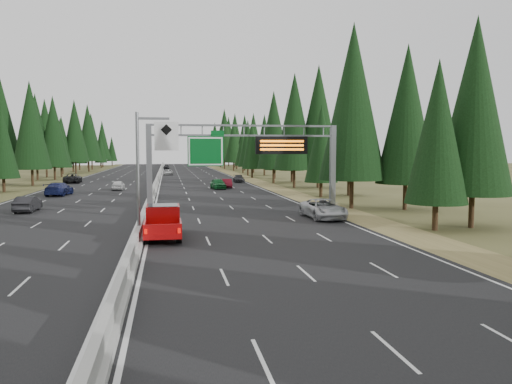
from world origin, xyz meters
TOP-DOWN VIEW (x-y plane):
  - road at (0.00, 80.00)m, footprint 32.00×260.00m
  - shoulder_right at (17.80, 80.00)m, footprint 3.60×260.00m
  - shoulder_left at (-17.80, 80.00)m, footprint 3.60×260.00m
  - median_barrier at (0.00, 80.00)m, footprint 0.70×260.00m
  - sign_gantry at (8.92, 34.88)m, footprint 16.75×0.98m
  - hov_sign_pole at (0.58, 24.97)m, footprint 2.80×0.50m
  - tree_row_right at (22.19, 68.58)m, footprint 12.09×243.67m
  - tree_row_left at (-22.00, 80.36)m, footprint 12.20×241.18m
  - silver_minivan at (14.50, 32.23)m, footprint 2.87×5.87m
  - red_pickup at (1.50, 25.46)m, footprint 2.24×6.26m
  - car_ahead_green at (9.13, 65.78)m, footprint 2.21×4.67m
  - car_ahead_dkred at (10.68, 67.77)m, footprint 1.67×4.16m
  - car_ahead_dkgrey at (14.33, 80.69)m, footprint 1.93×4.45m
  - car_ahead_white at (1.94, 110.51)m, footprint 2.30×4.68m
  - car_ahead_far at (1.50, 148.13)m, footprint 1.88×4.29m
  - car_onc_near at (-10.86, 41.29)m, footprint 1.58×4.41m
  - car_onc_blue at (-11.60, 58.44)m, footprint 2.87×5.89m
  - car_onc_white at (-5.13, 66.31)m, footprint 1.76×4.09m
  - car_onc_far at (-14.50, 84.07)m, footprint 3.07×6.03m

SIDE VIEW (x-z plane):
  - shoulder_right at x=17.80m, z-range 0.00..0.06m
  - shoulder_left at x=-17.80m, z-range 0.00..0.06m
  - road at x=0.00m, z-range 0.00..0.08m
  - median_barrier at x=0.00m, z-range -0.01..0.84m
  - car_ahead_dkgrey at x=14.33m, z-range 0.08..1.36m
  - car_ahead_white at x=1.94m, z-range 0.08..1.36m
  - car_ahead_dkred at x=10.68m, z-range 0.08..1.42m
  - car_onc_white at x=-5.13m, z-range 0.08..1.46m
  - car_ahead_far at x=1.50m, z-range 0.08..1.52m
  - car_onc_near at x=-10.86m, z-range 0.08..1.53m
  - car_ahead_green at x=9.13m, z-range 0.08..1.62m
  - silver_minivan at x=14.50m, z-range 0.08..1.68m
  - car_onc_far at x=-14.50m, z-range 0.08..1.71m
  - car_onc_blue at x=-11.60m, z-range 0.08..1.73m
  - red_pickup at x=1.50m, z-range 0.19..2.23m
  - hov_sign_pole at x=0.58m, z-range 0.72..8.72m
  - sign_gantry at x=8.92m, z-range 1.37..9.17m
  - tree_row_left at x=-22.00m, z-range -0.22..18.49m
  - tree_row_right at x=22.19m, z-range 0.17..18.91m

